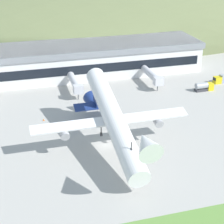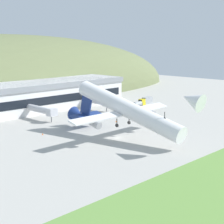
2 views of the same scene
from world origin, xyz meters
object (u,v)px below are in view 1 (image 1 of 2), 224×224
cargo_airplane (113,119)px  traffic_cone_0 (143,113)px  jetway_1 (75,83)px  jetway_2 (152,76)px  box_truck (224,79)px  traffic_cone_1 (44,120)px  terminal_building (62,59)px  fuel_truck (204,87)px

cargo_airplane → traffic_cone_0: (15.25, 18.66, -8.91)m
jetway_1 → traffic_cone_0: jetway_1 is taller
jetway_2 → jetway_1: bearing=180.0°
cargo_airplane → box_truck: bearing=33.6°
jetway_1 → traffic_cone_1: 23.51m
traffic_cone_0 → cargo_airplane: bearing=-129.3°
traffic_cone_0 → box_truck: bearing=24.4°
cargo_airplane → terminal_building: bearing=93.5°
terminal_building → fuel_truck: bearing=-32.3°
cargo_airplane → fuel_truck: size_ratio=7.50×
jetway_2 → traffic_cone_0: jetway_2 is taller
jetway_2 → fuel_truck: (16.48, -9.95, -2.49)m
cargo_airplane → fuel_truck: 54.36m
terminal_building → traffic_cone_1: terminal_building is taller
jetway_1 → box_truck: bearing=-4.4°
terminal_building → fuel_truck: (47.54, -30.05, -5.52)m
jetway_1 → fuel_truck: 47.13m
box_truck → traffic_cone_1: 72.72m
traffic_cone_1 → cargo_airplane: bearing=-54.8°
fuel_truck → traffic_cone_1: 60.23m
terminal_building → traffic_cone_1: size_ratio=196.93×
jetway_2 → traffic_cone_0: (-12.02, -22.64, -3.71)m
jetway_1 → fuel_truck: jetway_1 is taller
traffic_cone_0 → jetway_1: bearing=127.7°
jetway_2 → fuel_truck: 19.41m
box_truck → traffic_cone_0: size_ratio=14.79×
traffic_cone_1 → jetway_2: bearing=23.6°
box_truck → traffic_cone_0: (-40.20, -18.24, -1.23)m
box_truck → cargo_airplane: bearing=-146.4°
fuel_truck → box_truck: size_ratio=0.83×
jetway_1 → cargo_airplane: bearing=-86.9°
cargo_airplane → jetway_1: bearing=93.1°
jetway_1 → traffic_cone_0: (17.50, -22.64, -3.71)m
jetway_2 → fuel_truck: bearing=-31.1°
box_truck → traffic_cone_1: (-71.26, -14.44, -1.23)m
jetway_1 → box_truck: size_ratio=1.94×
terminal_building → cargo_airplane: 61.54m
cargo_airplane → box_truck: 67.04m
jetway_1 → fuel_truck: (46.00, -9.96, -2.49)m
terminal_building → jetway_2: bearing=-32.9°
traffic_cone_1 → box_truck: bearing=11.5°
traffic_cone_0 → traffic_cone_1: bearing=173.0°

